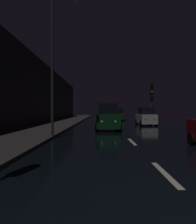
# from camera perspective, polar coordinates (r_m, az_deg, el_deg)

# --- Properties ---
(ground) EXTENTS (25.61, 84.00, 0.02)m
(ground) POSITION_cam_1_polar(r_m,az_deg,el_deg) (26.95, 4.08, -3.11)
(ground) COLOR black
(sidewalk_left) EXTENTS (4.40, 84.00, 0.15)m
(sidewalk_left) POSITION_cam_1_polar(r_m,az_deg,el_deg) (27.34, -9.88, -2.88)
(sidewalk_left) COLOR #33302D
(sidewalk_left) RESTS_ON ground
(building_facade_left) EXTENTS (0.80, 63.00, 7.82)m
(building_facade_left) POSITION_cam_1_polar(r_m,az_deg,el_deg) (24.63, -17.37, 5.67)
(building_facade_left) COLOR #2D2B28
(building_facade_left) RESTS_ON ground
(lane_centerline) EXTENTS (0.16, 27.71, 0.01)m
(lane_centerline) POSITION_cam_1_polar(r_m,az_deg,el_deg) (18.35, 5.79, -4.71)
(lane_centerline) COLOR beige
(lane_centerline) RESTS_ON ground
(traffic_light_far_right) EXTENTS (0.33, 0.47, 4.71)m
(traffic_light_far_right) POSITION_cam_1_polar(r_m,az_deg,el_deg) (24.62, 14.62, 4.52)
(traffic_light_far_right) COLOR #38383A
(traffic_light_far_right) RESTS_ON ground
(streetlamp_overhead) EXTENTS (1.70, 0.44, 8.40)m
(streetlamp_overhead) POSITION_cam_1_polar(r_m,az_deg,el_deg) (13.00, -10.67, 17.41)
(streetlamp_overhead) COLOR #2D2D30
(streetlamp_overhead) RESTS_ON ground
(car_approaching_headlights) EXTENTS (2.03, 4.40, 2.22)m
(car_approaching_headlights) POSITION_cam_1_polar(r_m,az_deg,el_deg) (17.62, 2.66, -1.64)
(car_approaching_headlights) COLOR #0F3819
(car_approaching_headlights) RESTS_ON ground
(car_parked_right_far) EXTENTS (1.83, 3.96, 1.99)m
(car_parked_right_far) POSITION_cam_1_polar(r_m,az_deg,el_deg) (23.82, 13.09, -1.36)
(car_parked_right_far) COLOR silver
(car_parked_right_far) RESTS_ON ground
(car_distant_taillights) EXTENTS (1.77, 3.84, 1.93)m
(car_distant_taillights) POSITION_cam_1_polar(r_m,az_deg,el_deg) (34.98, 5.75, -0.83)
(car_distant_taillights) COLOR #0F3819
(car_distant_taillights) RESTS_ON ground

